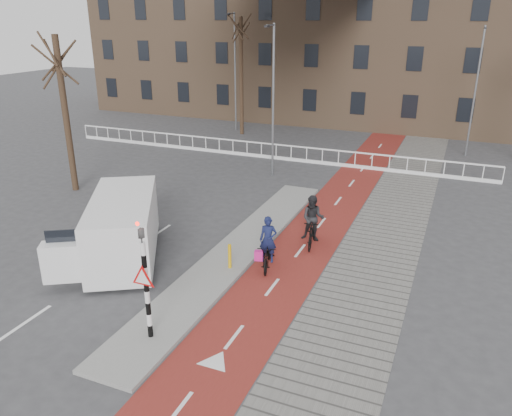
% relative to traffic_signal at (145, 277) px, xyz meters
% --- Properties ---
extents(ground, '(120.00, 120.00, 0.00)m').
position_rel_traffic_signal_xyz_m(ground, '(0.60, 2.02, -1.99)').
color(ground, '#38383A').
rests_on(ground, ground).
extents(bike_lane, '(2.50, 60.00, 0.01)m').
position_rel_traffic_signal_xyz_m(bike_lane, '(2.10, 12.02, -1.98)').
color(bike_lane, maroon).
rests_on(bike_lane, ground).
extents(sidewalk, '(3.00, 60.00, 0.01)m').
position_rel_traffic_signal_xyz_m(sidewalk, '(4.90, 12.02, -1.98)').
color(sidewalk, slate).
rests_on(sidewalk, ground).
extents(curb_island, '(1.80, 16.00, 0.12)m').
position_rel_traffic_signal_xyz_m(curb_island, '(-0.10, 6.02, -1.93)').
color(curb_island, gray).
rests_on(curb_island, ground).
extents(traffic_signal, '(0.80, 0.80, 3.68)m').
position_rel_traffic_signal_xyz_m(traffic_signal, '(0.00, 0.00, 0.00)').
color(traffic_signal, black).
rests_on(traffic_signal, curb_island).
extents(bollard, '(0.12, 0.12, 0.90)m').
position_rel_traffic_signal_xyz_m(bollard, '(0.29, 4.54, -1.42)').
color(bollard, '#D5A10B').
rests_on(bollard, curb_island).
extents(cyclist_near, '(1.10, 1.96, 1.93)m').
position_rel_traffic_signal_xyz_m(cyclist_near, '(1.44, 5.29, -1.33)').
color(cyclist_near, black).
rests_on(cyclist_near, bike_lane).
extents(cyclist_far, '(0.98, 1.99, 2.06)m').
position_rel_traffic_signal_xyz_m(cyclist_far, '(2.38, 7.66, -1.13)').
color(cyclist_far, black).
rests_on(cyclist_far, bike_lane).
extents(van, '(4.63, 5.77, 2.33)m').
position_rel_traffic_signal_xyz_m(van, '(-3.74, 3.98, -0.76)').
color(van, silver).
rests_on(van, ground).
extents(railing, '(28.00, 0.10, 0.99)m').
position_rel_traffic_signal_xyz_m(railing, '(-4.40, 19.02, -1.68)').
color(railing, silver).
rests_on(railing, ground).
extents(townhouse_row, '(46.00, 10.00, 15.90)m').
position_rel_traffic_signal_xyz_m(townhouse_row, '(-2.40, 34.02, 5.82)').
color(townhouse_row, '#7F6047').
rests_on(townhouse_row, ground).
extents(tree_left, '(0.31, 0.31, 7.68)m').
position_rel_traffic_signal_xyz_m(tree_left, '(-10.96, 9.44, 1.85)').
color(tree_left, black).
rests_on(tree_left, ground).
extents(tree_mid, '(0.29, 0.29, 8.43)m').
position_rel_traffic_signal_xyz_m(tree_mid, '(-8.37, 24.80, 2.22)').
color(tree_mid, black).
rests_on(tree_mid, ground).
extents(streetlight_near, '(0.12, 0.12, 8.14)m').
position_rel_traffic_signal_xyz_m(streetlight_near, '(-2.40, 15.75, 2.08)').
color(streetlight_near, slate).
rests_on(streetlight_near, ground).
extents(streetlight_left, '(0.12, 0.12, 8.73)m').
position_rel_traffic_signal_xyz_m(streetlight_left, '(-9.37, 25.87, 2.38)').
color(streetlight_left, slate).
rests_on(streetlight_left, ground).
extents(streetlight_right, '(0.12, 0.12, 7.96)m').
position_rel_traffic_signal_xyz_m(streetlight_right, '(7.63, 24.58, 1.99)').
color(streetlight_right, slate).
rests_on(streetlight_right, ground).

